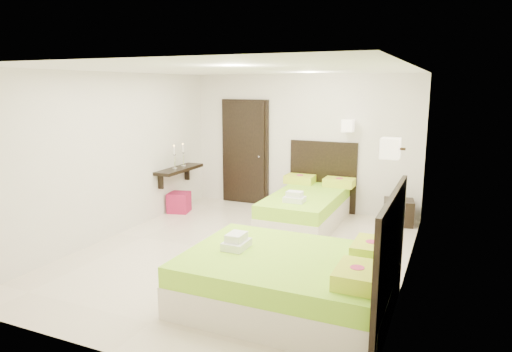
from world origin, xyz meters
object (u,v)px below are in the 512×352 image
at_px(bed_single, 307,206).
at_px(bed_double, 294,279).
at_px(ottoman, 179,202).
at_px(nightstand, 398,212).

bearing_deg(bed_single, bed_double, -75.20).
distance_m(bed_single, ottoman, 2.50).
height_order(bed_single, nightstand, bed_single).
height_order(bed_single, bed_double, bed_double).
distance_m(bed_double, nightstand, 3.68).
bearing_deg(bed_double, ottoman, 140.01).
distance_m(bed_double, ottoman, 4.28).
xyz_separation_m(bed_double, nightstand, (0.67, 3.61, -0.11)).
bearing_deg(bed_single, nightstand, 23.08).
height_order(bed_double, ottoman, bed_double).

